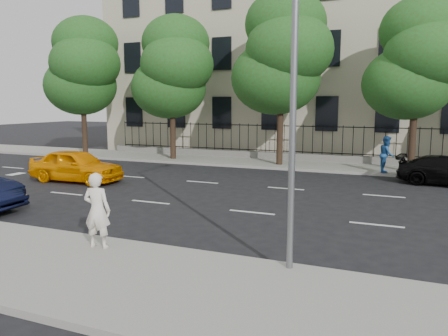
# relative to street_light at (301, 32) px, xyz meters

# --- Properties ---
(ground) EXTENTS (120.00, 120.00, 0.00)m
(ground) POSITION_rel_street_light_xyz_m (-2.50, 1.77, -5.15)
(ground) COLOR black
(ground) RESTS_ON ground
(near_sidewalk) EXTENTS (60.00, 4.00, 0.15)m
(near_sidewalk) POSITION_rel_street_light_xyz_m (-2.50, -2.23, -5.07)
(near_sidewalk) COLOR gray
(near_sidewalk) RESTS_ON ground
(far_sidewalk) EXTENTS (60.00, 4.00, 0.15)m
(far_sidewalk) POSITION_rel_street_light_xyz_m (-2.50, 15.77, -5.07)
(far_sidewalk) COLOR gray
(far_sidewalk) RESTS_ON ground
(lane_markings) EXTENTS (49.60, 4.62, 0.01)m
(lane_markings) POSITION_rel_street_light_xyz_m (-2.50, 6.52, -5.14)
(lane_markings) COLOR silver
(lane_markings) RESTS_ON ground
(crosswalk) EXTENTS (0.50, 12.10, 0.01)m
(crosswalk) POSITION_rel_street_light_xyz_m (-16.50, 6.37, -5.14)
(crosswalk) COLOR silver
(crosswalk) RESTS_ON ground
(masonry_building) EXTENTS (34.60, 12.11, 18.50)m
(masonry_building) POSITION_rel_street_light_xyz_m (-2.50, 24.72, 3.87)
(masonry_building) COLOR #C2B49A
(masonry_building) RESTS_ON ground
(iron_fence) EXTENTS (30.00, 0.50, 2.20)m
(iron_fence) POSITION_rel_street_light_xyz_m (-2.50, 17.47, -4.50)
(iron_fence) COLOR slate
(iron_fence) RESTS_ON far_sidewalk
(street_light) EXTENTS (0.25, 3.32, 8.05)m
(street_light) POSITION_rel_street_light_xyz_m (0.00, 0.00, 0.00)
(street_light) COLOR slate
(street_light) RESTS_ON near_sidewalk
(tree_a) EXTENTS (5.71, 5.31, 9.39)m
(tree_a) POSITION_rel_street_light_xyz_m (-18.46, 15.13, 0.98)
(tree_a) COLOR #382619
(tree_a) RESTS_ON far_sidewalk
(tree_b) EXTENTS (5.53, 5.12, 8.97)m
(tree_b) POSITION_rel_street_light_xyz_m (-11.46, 15.13, 0.69)
(tree_b) COLOR #382619
(tree_b) RESTS_ON far_sidewalk
(tree_c) EXTENTS (5.89, 5.50, 9.80)m
(tree_c) POSITION_rel_street_light_xyz_m (-4.46, 15.13, 1.26)
(tree_c) COLOR #382619
(tree_c) RESTS_ON far_sidewalk
(tree_d) EXTENTS (5.34, 4.94, 8.84)m
(tree_d) POSITION_rel_street_light_xyz_m (2.54, 15.13, 0.69)
(tree_d) COLOR #382619
(tree_d) RESTS_ON far_sidewalk
(yellow_taxi) EXTENTS (4.56, 1.92, 1.54)m
(yellow_taxi) POSITION_rel_street_light_xyz_m (-12.04, 6.65, -4.38)
(yellow_taxi) COLOR #FF9600
(yellow_taxi) RESTS_ON ground
(woman_near) EXTENTS (0.74, 0.55, 1.86)m
(woman_near) POSITION_rel_street_light_xyz_m (-4.67, -1.02, -4.07)
(woman_near) COLOR white
(woman_near) RESTS_ON near_sidewalk
(pedestrian_far) EXTENTS (0.72, 0.92, 1.87)m
(pedestrian_far) POSITION_rel_street_light_xyz_m (1.34, 14.17, -4.06)
(pedestrian_far) COLOR #1D4C8B
(pedestrian_far) RESTS_ON far_sidewalk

